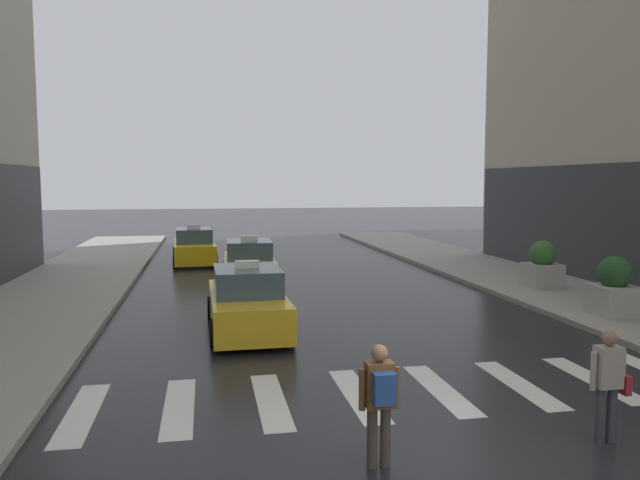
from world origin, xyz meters
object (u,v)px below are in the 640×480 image
taxi_second (249,265)px  taxi_third (194,248)px  pedestrian_with_handbag (608,379)px  planter_mid_block (542,266)px  taxi_lead (247,303)px  pedestrian_with_backpack (380,397)px  planter_near_corner (614,288)px

taxi_second → taxi_third: (-2.09, 6.27, 0.00)m
pedestrian_with_handbag → planter_mid_block: bearing=63.4°
taxi_third → pedestrian_with_handbag: (6.16, -21.00, 0.21)m
pedestrian_with_handbag → planter_mid_block: planter_mid_block is taller
taxi_lead → pedestrian_with_handbag: taxi_lead is taller
taxi_third → planter_mid_block: 15.27m
taxi_lead → planter_mid_block: (10.37, 3.83, 0.15)m
taxi_third → planter_mid_block: taxi_third is taller
taxi_lead → pedestrian_with_backpack: (1.19, -7.77, 0.25)m
taxi_third → pedestrian_with_handbag: size_ratio=2.80×
pedestrian_with_backpack → planter_near_corner: (8.69, 7.17, -0.10)m
taxi_second → planter_mid_block: taxi_second is taller
taxi_lead → pedestrian_with_backpack: size_ratio=2.76×
pedestrian_with_handbag → planter_mid_block: (5.74, 11.43, -0.06)m
taxi_second → pedestrian_with_handbag: (4.07, -14.73, 0.21)m
pedestrian_with_backpack → planter_mid_block: bearing=51.6°
taxi_lead → pedestrian_with_handbag: (4.63, -7.60, 0.21)m
planter_near_corner → pedestrian_with_handbag: bearing=-126.8°
taxi_third → pedestrian_with_handbag: bearing=-73.7°
planter_mid_block → taxi_lead: bearing=-159.7°
taxi_third → planter_near_corner: size_ratio=2.88×
taxi_third → pedestrian_with_backpack: size_ratio=2.80×
taxi_lead → pedestrian_with_backpack: bearing=-81.3°
pedestrian_with_handbag → pedestrian_with_backpack: bearing=-177.2°
planter_near_corner → taxi_second: bearing=140.3°
pedestrian_with_backpack → planter_near_corner: planter_near_corner is taller
pedestrian_with_backpack → pedestrian_with_handbag: 3.45m
pedestrian_with_handbag → planter_near_corner: (5.24, 7.00, -0.06)m
pedestrian_with_handbag → planter_near_corner: planter_near_corner is taller
taxi_third → taxi_second: bearing=-71.6°
taxi_lead → planter_near_corner: size_ratio=2.85×
planter_near_corner → taxi_lead: bearing=176.5°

